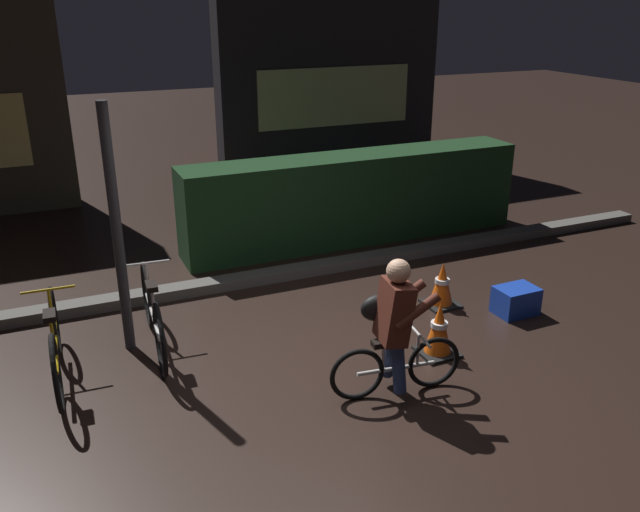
% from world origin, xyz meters
% --- Properties ---
extents(ground_plane, '(40.00, 40.00, 0.00)m').
position_xyz_m(ground_plane, '(0.00, 0.00, 0.00)').
color(ground_plane, black).
extents(sidewalk_curb, '(12.00, 0.24, 0.12)m').
position_xyz_m(sidewalk_curb, '(0.00, 2.20, 0.06)').
color(sidewalk_curb, '#56544F').
rests_on(sidewalk_curb, ground).
extents(hedge_row, '(4.80, 0.70, 1.21)m').
position_xyz_m(hedge_row, '(1.80, 3.10, 0.61)').
color(hedge_row, '#19381C').
rests_on(hedge_row, ground).
extents(storefront_right, '(4.46, 0.54, 4.34)m').
position_xyz_m(storefront_right, '(3.28, 7.20, 2.16)').
color(storefront_right, '#262328').
rests_on(storefront_right, ground).
extents(street_post, '(0.10, 0.10, 2.38)m').
position_xyz_m(street_post, '(-1.56, 1.20, 1.19)').
color(street_post, '#2D2D33').
rests_on(street_post, ground).
extents(parked_bike_left_mid, '(0.46, 1.67, 0.77)m').
position_xyz_m(parked_bike_left_mid, '(-2.22, 0.88, 0.35)').
color(parked_bike_left_mid, black).
rests_on(parked_bike_left_mid, ground).
extents(parked_bike_center_left, '(0.46, 1.71, 0.79)m').
position_xyz_m(parked_bike_center_left, '(-1.33, 1.11, 0.36)').
color(parked_bike_center_left, black).
rests_on(parked_bike_center_left, ground).
extents(traffic_cone_near, '(0.36, 0.36, 0.54)m').
position_xyz_m(traffic_cone_near, '(1.13, -0.10, 0.26)').
color(traffic_cone_near, black).
rests_on(traffic_cone_near, ground).
extents(traffic_cone_far, '(0.36, 0.36, 0.51)m').
position_xyz_m(traffic_cone_far, '(1.75, 0.79, 0.24)').
color(traffic_cone_far, black).
rests_on(traffic_cone_far, ground).
extents(blue_crate, '(0.45, 0.33, 0.30)m').
position_xyz_m(blue_crate, '(2.37, 0.30, 0.15)').
color(blue_crate, '#193DB7').
rests_on(blue_crate, ground).
extents(cyclist, '(1.18, 0.56, 1.25)m').
position_xyz_m(cyclist, '(0.39, -0.50, 0.63)').
color(cyclist, black).
rests_on(cyclist, ground).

